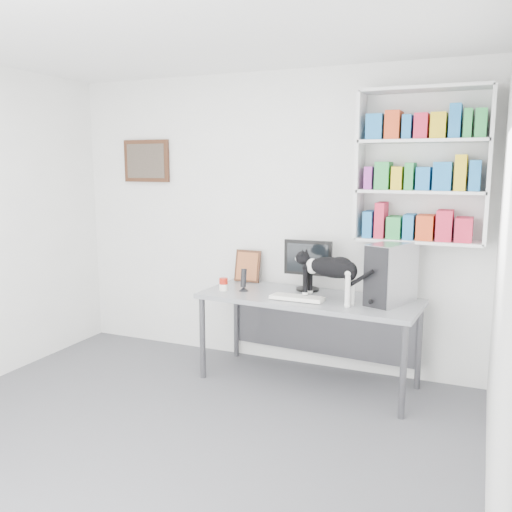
% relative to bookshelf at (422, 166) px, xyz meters
% --- Properties ---
extents(room, '(4.01, 4.01, 2.70)m').
position_rel_bookshelf_xyz_m(room, '(-1.40, -1.85, -0.50)').
color(room, '#535358').
rests_on(room, ground).
extents(bookshelf, '(1.03, 0.28, 1.24)m').
position_rel_bookshelf_xyz_m(bookshelf, '(0.00, 0.00, 0.00)').
color(bookshelf, silver).
rests_on(bookshelf, room).
extents(wall_art, '(0.52, 0.04, 0.42)m').
position_rel_bookshelf_xyz_m(wall_art, '(-2.70, 0.12, 0.05)').
color(wall_art, '#492917').
rests_on(wall_art, room).
extents(desk, '(1.88, 0.84, 0.77)m').
position_rel_bookshelf_xyz_m(desk, '(-0.83, -0.30, -1.47)').
color(desk, gray).
rests_on(desk, room).
extents(monitor, '(0.43, 0.22, 0.46)m').
position_rel_bookshelf_xyz_m(monitor, '(-0.91, -0.08, -0.86)').
color(monitor, black).
rests_on(monitor, desk).
extents(keyboard, '(0.44, 0.17, 0.03)m').
position_rel_bookshelf_xyz_m(keyboard, '(-0.89, -0.44, -1.07)').
color(keyboard, white).
rests_on(keyboard, desk).
extents(pc_tower, '(0.37, 0.53, 0.49)m').
position_rel_bookshelf_xyz_m(pc_tower, '(-0.16, -0.25, -0.84)').
color(pc_tower, '#B4B4B9').
rests_on(pc_tower, desk).
extents(speaker, '(0.09, 0.09, 0.21)m').
position_rel_bookshelf_xyz_m(speaker, '(-1.42, -0.33, -0.98)').
color(speaker, black).
rests_on(speaker, desk).
extents(leaning_print, '(0.25, 0.10, 0.31)m').
position_rel_bookshelf_xyz_m(leaning_print, '(-1.55, 0.04, -0.93)').
color(leaning_print, '#492917').
rests_on(leaning_print, desk).
extents(soup_can, '(0.09, 0.09, 0.11)m').
position_rel_bookshelf_xyz_m(soup_can, '(-1.59, -0.38, -1.03)').
color(soup_can, '#B51C0F').
rests_on(soup_can, desk).
extents(cat, '(0.66, 0.33, 0.39)m').
position_rel_bookshelf_xyz_m(cat, '(-0.62, -0.43, -0.89)').
color(cat, black).
rests_on(cat, desk).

